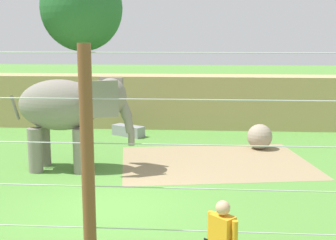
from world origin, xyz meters
TOP-DOWN VIEW (x-y plane):
  - ground_plane at (0.00, 0.00)m, footprint 120.00×120.00m
  - dirt_patch at (2.68, 4.21)m, footprint 6.77×5.55m
  - embankment_wall at (0.00, 10.29)m, footprint 36.00×1.80m
  - elephant at (-1.82, 3.02)m, footprint 3.85×1.62m
  - enrichment_ball at (4.36, 6.14)m, footprint 0.92×0.92m
  - cable_fence at (0.08, -2.93)m, footprint 10.95×0.23m
  - feed_trough at (-0.84, 8.01)m, footprint 1.46×1.15m
  - tree_left_of_centre at (-4.08, 13.44)m, footprint 4.24×4.24m

SIDE VIEW (x-z plane):
  - ground_plane at x=0.00m, z-range 0.00..0.00m
  - dirt_patch at x=2.68m, z-range 0.00..0.01m
  - feed_trough at x=-0.84m, z-range 0.00..0.44m
  - enrichment_ball at x=4.36m, z-range 0.00..0.92m
  - embankment_wall at x=0.00m, z-range 0.00..2.36m
  - elephant at x=-1.82m, z-range 0.46..3.32m
  - cable_fence at x=0.08m, z-range 0.01..3.96m
  - tree_left_of_centre at x=-4.08m, z-range 1.64..9.44m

